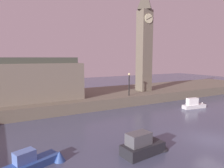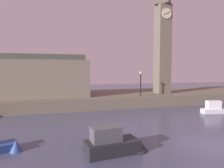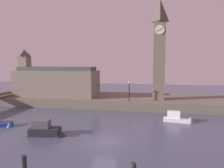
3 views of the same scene
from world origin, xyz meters
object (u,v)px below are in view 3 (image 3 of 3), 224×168
(clock_tower, at_px, (159,49))
(streetlamp, at_px, (129,89))
(boat_tour_blue, at_px, (0,124))
(boat_barge_dark, at_px, (47,130))
(boat_ferry_white, at_px, (178,118))
(parliament_hall, at_px, (56,81))

(clock_tower, height_order, streetlamp, clock_tower)
(streetlamp, bearing_deg, boat_tour_blue, -141.48)
(streetlamp, xyz_separation_m, boat_barge_dark, (-7.91, -14.29, -3.08))
(boat_tour_blue, xyz_separation_m, boat_barge_dark, (7.61, -1.94, 0.23))
(clock_tower, distance_m, boat_ferry_white, 13.93)
(boat_ferry_white, relative_size, boat_barge_dark, 0.99)
(clock_tower, distance_m, boat_barge_dark, 23.79)
(parliament_hall, relative_size, boat_barge_dark, 3.88)
(clock_tower, bearing_deg, streetlamp, -149.58)
(streetlamp, bearing_deg, boat_ferry_white, -40.07)
(streetlamp, relative_size, boat_ferry_white, 0.84)
(boat_barge_dark, bearing_deg, parliament_hall, 112.23)
(clock_tower, relative_size, boat_tour_blue, 4.00)
(streetlamp, xyz_separation_m, boat_tour_blue, (-15.52, -12.35, -3.32))
(clock_tower, xyz_separation_m, boat_barge_dark, (-12.93, -17.24, -10.07))
(streetlamp, distance_m, boat_ferry_white, 10.23)
(boat_tour_blue, height_order, boat_ferry_white, boat_ferry_white)
(clock_tower, xyz_separation_m, boat_ferry_white, (2.41, -9.20, -10.18))
(parliament_hall, bearing_deg, boat_ferry_white, -24.59)
(streetlamp, height_order, boat_barge_dark, streetlamp)
(parliament_hall, bearing_deg, boat_barge_dark, -67.77)
(clock_tower, relative_size, parliament_hall, 1.09)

